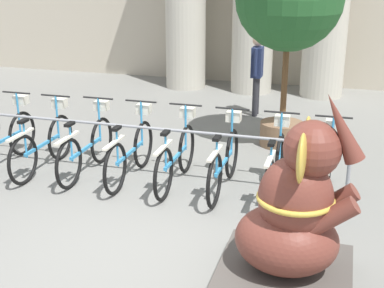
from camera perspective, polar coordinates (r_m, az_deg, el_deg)
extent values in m
plane|color=slate|center=(5.99, -7.19, -10.99)|extent=(60.00, 60.00, 0.00)
cylinder|color=gray|center=(7.16, 16.35, -3.06)|extent=(0.05, 0.05, 0.75)
cylinder|color=gray|center=(7.58, -6.36, 1.87)|extent=(6.05, 0.04, 0.04)
torus|color=black|center=(8.92, -17.66, 1.07)|extent=(0.05, 0.71, 0.71)
cube|color=#338CC6|center=(8.51, -19.56, 0.35)|extent=(0.04, 0.92, 0.04)
cylinder|color=#338CC6|center=(8.80, -18.02, 3.09)|extent=(0.03, 0.03, 0.68)
cylinder|color=black|center=(8.71, -18.25, 5.22)|extent=(0.48, 0.03, 0.03)
cube|color=silver|center=(8.83, -17.80, 4.50)|extent=(0.20, 0.16, 0.14)
torus|color=black|center=(8.57, -13.87, 0.69)|extent=(0.05, 0.71, 0.71)
torus|color=black|center=(7.75, -17.58, -1.64)|extent=(0.05, 0.71, 0.71)
cube|color=#338CC6|center=(8.14, -15.66, -0.08)|extent=(0.04, 0.92, 0.04)
cube|color=silver|center=(7.64, -17.86, 0.95)|extent=(0.06, 0.59, 0.03)
cylinder|color=#338CC6|center=(7.75, -17.37, 0.39)|extent=(0.03, 0.03, 0.51)
cube|color=black|center=(7.67, -17.58, 2.35)|extent=(0.08, 0.18, 0.04)
cylinder|color=#338CC6|center=(8.44, -14.18, 2.79)|extent=(0.03, 0.03, 0.68)
cylinder|color=black|center=(8.35, -14.37, 5.01)|extent=(0.48, 0.03, 0.03)
cube|color=silver|center=(8.47, -13.96, 4.26)|extent=(0.20, 0.16, 0.14)
torus|color=black|center=(8.30, -9.61, 0.39)|extent=(0.05, 0.71, 0.71)
torus|color=black|center=(7.45, -12.99, -2.07)|extent=(0.05, 0.71, 0.71)
cube|color=#338CC6|center=(7.85, -11.23, -0.43)|extent=(0.04, 0.92, 0.04)
cube|color=silver|center=(7.33, -13.21, 0.62)|extent=(0.06, 0.59, 0.03)
cylinder|color=#338CC6|center=(7.45, -12.77, 0.04)|extent=(0.03, 0.03, 0.51)
cube|color=black|center=(7.36, -12.93, 2.08)|extent=(0.08, 0.18, 0.04)
cylinder|color=#338CC6|center=(8.16, -9.86, 2.55)|extent=(0.03, 0.03, 0.68)
cylinder|color=black|center=(8.07, -10.00, 4.85)|extent=(0.48, 0.03, 0.03)
cube|color=silver|center=(8.20, -9.64, 4.07)|extent=(0.20, 0.16, 0.14)
torus|color=black|center=(8.04, -5.22, -0.04)|extent=(0.05, 0.71, 0.71)
torus|color=black|center=(7.16, -8.20, -2.65)|extent=(0.05, 0.71, 0.71)
cube|color=#338CC6|center=(7.58, -6.64, -0.92)|extent=(0.04, 0.92, 0.04)
cube|color=silver|center=(7.03, -8.34, 0.14)|extent=(0.06, 0.59, 0.03)
cylinder|color=#338CC6|center=(7.15, -7.97, -0.45)|extent=(0.03, 0.03, 0.51)
cube|color=black|center=(7.06, -8.07, 1.66)|extent=(0.08, 0.18, 0.04)
cylinder|color=#338CC6|center=(7.90, -5.40, 2.18)|extent=(0.03, 0.03, 0.68)
cylinder|color=black|center=(7.81, -5.48, 4.56)|extent=(0.48, 0.03, 0.03)
cube|color=silver|center=(7.93, -5.18, 3.76)|extent=(0.20, 0.16, 0.14)
torus|color=black|center=(7.83, -0.58, -0.51)|extent=(0.05, 0.71, 0.71)
torus|color=black|center=(6.92, -3.04, -3.27)|extent=(0.05, 0.71, 0.71)
cube|color=#338CC6|center=(7.35, -1.74, -1.44)|extent=(0.04, 0.92, 0.04)
cube|color=silver|center=(6.78, -3.10, -0.39)|extent=(0.06, 0.59, 0.03)
cylinder|color=#338CC6|center=(6.91, -2.81, -0.99)|extent=(0.03, 0.03, 0.51)
cube|color=black|center=(6.82, -2.85, 1.19)|extent=(0.08, 0.18, 0.04)
cylinder|color=#338CC6|center=(7.68, -0.67, 1.77)|extent=(0.03, 0.03, 0.68)
cylinder|color=black|center=(7.59, -0.68, 4.21)|extent=(0.48, 0.03, 0.03)
cube|color=silver|center=(7.72, -0.46, 3.39)|extent=(0.20, 0.16, 0.14)
torus|color=black|center=(7.65, 4.27, -1.03)|extent=(0.05, 0.71, 0.71)
torus|color=black|center=(6.72, 2.41, -3.95)|extent=(0.05, 0.71, 0.71)
cube|color=#338CC6|center=(7.17, 3.41, -2.02)|extent=(0.04, 0.92, 0.04)
cube|color=silver|center=(6.59, 2.45, -1.00)|extent=(0.06, 0.59, 0.03)
cylinder|color=#338CC6|center=(6.72, 2.65, -1.61)|extent=(0.03, 0.03, 0.51)
cube|color=black|center=(6.62, 2.68, 0.63)|extent=(0.08, 0.18, 0.04)
cylinder|color=#338CC6|center=(7.50, 4.27, 1.29)|extent=(0.03, 0.03, 0.68)
cylinder|color=black|center=(7.41, 4.33, 3.78)|extent=(0.48, 0.03, 0.03)
cube|color=silver|center=(7.54, 4.47, 2.95)|extent=(0.20, 0.16, 0.14)
torus|color=black|center=(7.55, 9.32, -1.53)|extent=(0.05, 0.71, 0.71)
torus|color=black|center=(6.61, 8.16, -4.57)|extent=(0.05, 0.71, 0.71)
cube|color=#338CC6|center=(7.06, 8.80, -2.57)|extent=(0.04, 0.92, 0.04)
cube|color=silver|center=(6.47, 8.31, -1.58)|extent=(0.06, 0.59, 0.03)
cylinder|color=#338CC6|center=(6.60, 8.39, -2.19)|extent=(0.03, 0.03, 0.51)
cube|color=black|center=(6.50, 8.51, 0.08)|extent=(0.08, 0.18, 0.04)
cylinder|color=#338CC6|center=(7.40, 9.42, 0.82)|extent=(0.03, 0.03, 0.68)
cylinder|color=black|center=(7.30, 9.57, 3.34)|extent=(0.48, 0.03, 0.03)
cube|color=silver|center=(7.44, 9.60, 2.50)|extent=(0.20, 0.16, 0.14)
torus|color=black|center=(7.49, 14.47, -2.07)|extent=(0.05, 0.71, 0.71)
torus|color=black|center=(6.54, 14.06, -5.22)|extent=(0.05, 0.71, 0.71)
cube|color=#338CC6|center=(7.00, 14.31, -3.16)|extent=(0.04, 0.92, 0.04)
cube|color=silver|center=(6.40, 14.32, -2.21)|extent=(0.06, 0.59, 0.03)
cylinder|color=#338CC6|center=(6.54, 14.28, -2.81)|extent=(0.03, 0.03, 0.51)
cube|color=black|center=(6.44, 14.48, -0.53)|extent=(0.08, 0.18, 0.04)
cylinder|color=#338CC6|center=(7.34, 14.67, 0.28)|extent=(0.03, 0.03, 0.68)
cylinder|color=black|center=(7.24, 14.90, 2.82)|extent=(0.48, 0.03, 0.03)
cube|color=silver|center=(7.38, 14.83, 1.98)|extent=(0.20, 0.16, 0.14)
cube|color=#4C4742|center=(5.35, 9.77, -13.87)|extent=(1.25, 1.25, 0.21)
ellipsoid|color=brown|center=(5.14, 10.03, -9.97)|extent=(0.97, 0.85, 0.63)
ellipsoid|color=brown|center=(4.94, 10.98, -5.70)|extent=(0.68, 0.63, 0.80)
sphere|color=brown|center=(4.75, 12.71, -0.54)|extent=(0.51, 0.51, 0.51)
ellipsoid|color=gold|center=(5.00, 12.15, 0.49)|extent=(0.08, 0.36, 0.43)
ellipsoid|color=gold|center=(4.51, 11.60, -1.52)|extent=(0.08, 0.36, 0.43)
cone|color=brown|center=(4.68, 15.68, 1.73)|extent=(0.44, 0.18, 0.64)
cylinder|color=brown|center=(5.09, 14.60, -6.26)|extent=(0.51, 0.17, 0.45)
cylinder|color=brown|center=(4.84, 14.46, -7.67)|extent=(0.51, 0.17, 0.45)
torus|color=gold|center=(4.94, 10.98, -5.70)|extent=(0.71, 0.71, 0.05)
cylinder|color=#28282D|center=(10.85, 6.91, 5.20)|extent=(0.11, 0.11, 0.78)
cylinder|color=#28282D|center=(10.69, 6.75, 4.99)|extent=(0.11, 0.11, 0.78)
cube|color=#1E284C|center=(10.62, 6.97, 8.67)|extent=(0.20, 0.32, 0.58)
sphere|color=tan|center=(10.56, 7.07, 10.90)|extent=(0.21, 0.21, 0.21)
cylinder|color=#1E284C|center=(10.81, 7.16, 9.00)|extent=(0.07, 0.07, 0.53)
cylinder|color=#1E284C|center=(10.42, 6.79, 8.64)|extent=(0.07, 0.07, 0.53)
cylinder|color=brown|center=(9.13, 9.52, 1.10)|extent=(0.73, 0.73, 0.39)
cylinder|color=brown|center=(8.90, 9.84, 6.48)|extent=(0.10, 0.10, 1.36)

